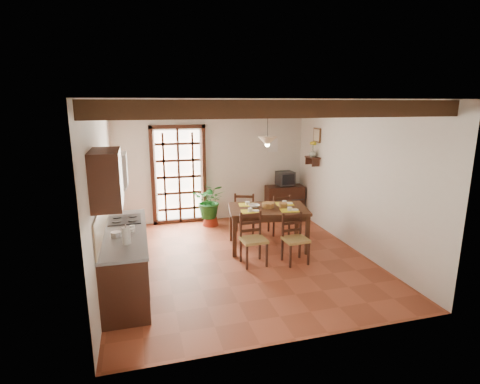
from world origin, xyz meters
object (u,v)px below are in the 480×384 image
object	(u,v)px
chair_near_left	(253,249)
sideboard	(284,201)
pendant_lamp	(267,140)
kitchen_counter	(126,259)
chair_far_right	(279,221)
dining_table	(268,213)
chair_far_left	(245,221)
potted_plant	(210,201)
chair_near_right	(295,248)
crt_tv	(285,178)

from	to	relation	value
chair_near_left	sideboard	xyz separation A→B (m)	(1.59, 2.49, 0.10)
chair_near_left	pendant_lamp	xyz separation A→B (m)	(0.50, 0.78, 1.79)
kitchen_counter	chair_far_right	xyz separation A→B (m)	(3.12, 1.69, -0.20)
dining_table	chair_near_left	size ratio (longest dim) A/B	1.79
kitchen_counter	chair_far_left	size ratio (longest dim) A/B	2.39
pendant_lamp	potted_plant	bearing A→B (deg)	118.11
chair_near_left	chair_far_left	bearing A→B (deg)	77.17
kitchen_counter	pendant_lamp	distance (m)	3.26
dining_table	potted_plant	bearing A→B (deg)	126.99
kitchen_counter	chair_far_right	distance (m)	3.55
sideboard	chair_near_right	bearing A→B (deg)	-104.63
kitchen_counter	chair_far_left	distance (m)	3.01
sideboard	pendant_lamp	world-z (taller)	pendant_lamp
chair_far_right	sideboard	size ratio (longest dim) A/B	0.96
chair_far_left	pendant_lamp	distance (m)	1.93
dining_table	sideboard	bearing A→B (deg)	69.46
chair_near_left	chair_far_left	size ratio (longest dim) A/B	0.96
chair_near_left	chair_near_right	bearing A→B (deg)	-12.84
chair_far_left	potted_plant	size ratio (longest dim) A/B	0.45
kitchen_counter	potted_plant	bearing A→B (deg)	55.75
chair_far_left	potted_plant	bearing A→B (deg)	-34.36
dining_table	crt_tv	bearing A→B (deg)	69.38
sideboard	pendant_lamp	distance (m)	2.64
crt_tv	potted_plant	world-z (taller)	potted_plant
sideboard	potted_plant	distance (m)	1.92
crt_tv	potted_plant	size ratio (longest dim) A/B	0.20
chair_far_left	pendant_lamp	size ratio (longest dim) A/B	1.12
potted_plant	crt_tv	bearing A→B (deg)	5.31
chair_near_left	pendant_lamp	distance (m)	2.02
chair_far_right	kitchen_counter	bearing A→B (deg)	29.27
dining_table	chair_far_right	xyz separation A→B (m)	(0.50, 0.68, -0.42)
chair_far_right	chair_near_left	bearing A→B (deg)	54.23
dining_table	potted_plant	xyz separation A→B (m)	(-0.82, 1.63, -0.13)
dining_table	chair_near_left	xyz separation A→B (m)	(-0.50, -0.68, -0.41)
chair_far_right	crt_tv	bearing A→B (deg)	-116.54
kitchen_counter	chair_near_left	xyz separation A→B (m)	(2.11, 0.34, -0.19)
chair_near_right	chair_far_left	size ratio (longest dim) A/B	0.93
chair_near_left	sideboard	distance (m)	2.95
potted_plant	kitchen_counter	bearing A→B (deg)	-124.25
kitchen_counter	pendant_lamp	world-z (taller)	pendant_lamp
chair_far_right	crt_tv	world-z (taller)	crt_tv
potted_plant	pendant_lamp	size ratio (longest dim) A/B	2.49
kitchen_counter	potted_plant	size ratio (longest dim) A/B	1.07
potted_plant	pendant_lamp	bearing A→B (deg)	-61.89
chair_near_right	chair_near_left	bearing A→B (deg)	166.08
chair_near_right	sideboard	world-z (taller)	chair_near_right
potted_plant	chair_far_left	bearing A→B (deg)	-54.33
sideboard	crt_tv	xyz separation A→B (m)	(0.00, -0.01, 0.58)
chair_near_left	dining_table	bearing A→B (deg)	50.99
chair_far_left	potted_plant	distance (m)	1.04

